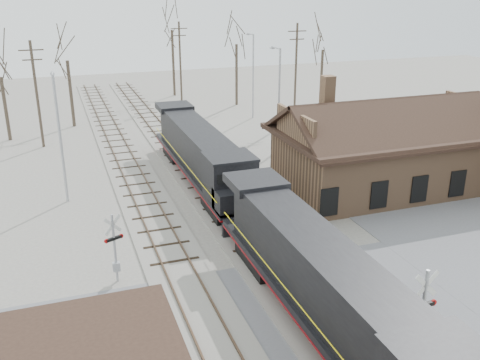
# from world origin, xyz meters

# --- Properties ---
(ground) EXTENTS (140.00, 140.00, 0.00)m
(ground) POSITION_xyz_m (0.00, 0.00, 0.00)
(ground) COLOR #9F9A8F
(ground) RESTS_ON ground
(road) EXTENTS (60.00, 9.00, 0.03)m
(road) POSITION_xyz_m (0.00, 0.00, 0.01)
(road) COLOR slate
(road) RESTS_ON ground
(track_main) EXTENTS (3.40, 90.00, 0.24)m
(track_main) POSITION_xyz_m (0.00, 15.00, 0.07)
(track_main) COLOR #9F9A8F
(track_main) RESTS_ON ground
(track_siding) EXTENTS (3.40, 90.00, 0.24)m
(track_siding) POSITION_xyz_m (-4.50, 15.00, 0.07)
(track_siding) COLOR #9F9A8F
(track_siding) RESTS_ON ground
(depot) EXTENTS (15.20, 9.31, 7.90)m
(depot) POSITION_xyz_m (11.99, 12.00, 2.41)
(depot) COLOR #856044
(depot) RESTS_ON ground
(locomotive_lead) EXTENTS (2.80, 18.75, 4.16)m
(locomotive_lead) POSITION_xyz_m (0.00, -2.39, 2.18)
(locomotive_lead) COLOR black
(locomotive_lead) RESTS_ON ground
(locomotive_trailing) EXTENTS (2.80, 18.75, 3.94)m
(locomotive_trailing) POSITION_xyz_m (0.00, 16.64, 2.18)
(locomotive_trailing) COLOR black
(locomotive_trailing) RESTS_ON ground
(crossbuck_near) EXTENTS (1.19, 0.31, 4.17)m
(crossbuck_near) POSITION_xyz_m (2.36, -4.84, 1.95)
(crossbuck_near) COLOR #A5A8AD
(crossbuck_near) RESTS_ON ground
(crossbuck_far) EXTENTS (0.96, 0.49, 3.56)m
(crossbuck_far) POSITION_xyz_m (-7.54, 5.22, 1.70)
(crossbuck_far) COLOR #A5A8AD
(crossbuck_far) RESTS_ON ground
(streetlight_a) EXTENTS (0.25, 2.04, 8.44)m
(streetlight_a) POSITION_xyz_m (-9.36, 16.80, 4.75)
(streetlight_a) COLOR #A5A8AD
(streetlight_a) RESTS_ON ground
(streetlight_b) EXTENTS (0.25, 2.04, 8.78)m
(streetlight_b) POSITION_xyz_m (8.29, 22.40, 4.93)
(streetlight_b) COLOR #A5A8AD
(streetlight_b) RESTS_ON ground
(streetlight_c) EXTENTS (0.25, 2.04, 8.80)m
(streetlight_c) POSITION_xyz_m (10.62, 34.65, 4.94)
(streetlight_c) COLOR #A5A8AD
(streetlight_c) RESTS_ON ground
(utility_pole_a) EXTENTS (2.00, 0.24, 9.23)m
(utility_pole_a) POSITION_xyz_m (-10.79, 30.55, 4.84)
(utility_pole_a) COLOR #382D23
(utility_pole_a) RESTS_ON ground
(utility_pole_b) EXTENTS (2.00, 0.24, 9.45)m
(utility_pole_b) POSITION_xyz_m (5.41, 45.45, 4.95)
(utility_pole_b) COLOR #382D23
(utility_pole_b) RESTS_ON ground
(utility_pole_c) EXTENTS (2.00, 0.24, 9.92)m
(utility_pole_c) POSITION_xyz_m (14.56, 32.43, 5.18)
(utility_pole_c) COLOR #382D23
(utility_pole_c) RESTS_ON ground
(tree_b) EXTENTS (4.39, 4.39, 10.76)m
(tree_b) POSITION_xyz_m (-7.78, 37.22, 7.66)
(tree_b) COLOR #382D23
(tree_b) RESTS_ON ground
(tree_c) EXTENTS (5.46, 5.46, 13.38)m
(tree_c) POSITION_xyz_m (5.40, 49.33, 9.54)
(tree_c) COLOR #382D23
(tree_c) RESTS_ON ground
(tree_d) EXTENTS (4.71, 4.71, 11.55)m
(tree_d) POSITION_xyz_m (11.13, 41.32, 8.23)
(tree_d) COLOR #382D23
(tree_d) RESTS_ON ground
(tree_e) EXTENTS (4.30, 4.30, 10.54)m
(tree_e) POSITION_xyz_m (20.45, 37.82, 7.50)
(tree_e) COLOR #382D23
(tree_e) RESTS_ON ground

